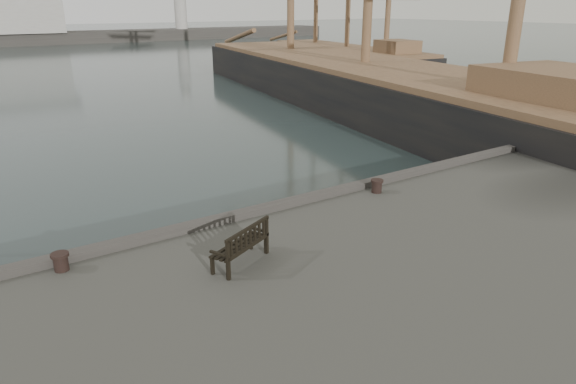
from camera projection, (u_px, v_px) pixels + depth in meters
name	position (u px, v px, depth m)	size (l,w,h in m)	color
ground	(228.00, 276.00, 12.96)	(400.00, 400.00, 0.00)	black
bench	(241.00, 252.00, 10.19)	(1.47, 1.02, 0.80)	black
bollard_left	(61.00, 262.00, 9.96)	(0.35, 0.35, 0.36)	black
bollard_right	(377.00, 186.00, 14.13)	(0.35, 0.35, 0.37)	black
tall_ship_main	(364.00, 93.00, 34.83)	(16.41, 44.48, 32.72)	black
tall_ship_far	(346.00, 63.00, 54.41)	(8.77, 25.04, 21.03)	black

